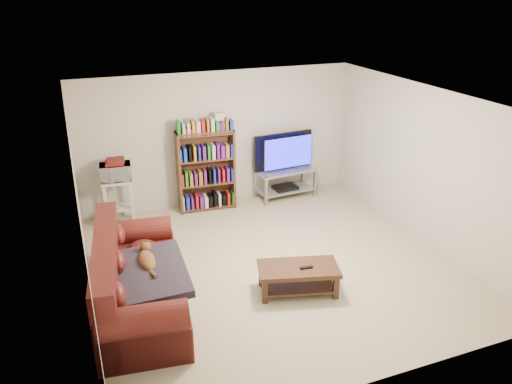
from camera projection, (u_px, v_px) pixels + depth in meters
name	position (u px, v px, depth m)	size (l,w,h in m)	color
floor	(272.00, 264.00, 7.24)	(5.00, 5.00, 0.00)	beige
ceiling	(275.00, 100.00, 6.31)	(5.00, 5.00, 0.00)	white
wall_back	(219.00, 139.00, 8.92)	(5.00, 5.00, 0.00)	beige
wall_front	(379.00, 283.00, 4.62)	(5.00, 5.00, 0.00)	beige
wall_left	(80.00, 217.00, 5.94)	(5.00, 5.00, 0.00)	beige
wall_right	(424.00, 166.00, 7.60)	(5.00, 5.00, 0.00)	beige
sofa	(133.00, 285.00, 6.13)	(1.28, 2.42, 0.99)	#571A16
blanket	(148.00, 274.00, 5.94)	(0.89, 1.16, 0.10)	#2C2731
cat	(147.00, 261.00, 6.11)	(0.25, 0.63, 0.19)	brown
coffee_table	(298.00, 274.00, 6.50)	(1.14, 0.78, 0.38)	#3C2415
remote	(306.00, 267.00, 6.42)	(0.17, 0.05, 0.02)	black
tv_stand	(285.00, 179.00, 9.39)	(1.13, 0.58, 0.55)	#999EA3
television	(286.00, 152.00, 9.19)	(1.18, 0.16, 0.68)	black
dvd_player	(285.00, 187.00, 9.46)	(0.44, 0.31, 0.06)	black
bookshelf	(206.00, 169.00, 8.77)	(1.02, 0.38, 1.45)	#54311D
shelf_clutter	(210.00, 124.00, 8.49)	(0.74, 0.24, 0.28)	silver
microwave_stand	(118.00, 196.00, 8.27)	(0.53, 0.41, 0.80)	silver
microwave	(116.00, 172.00, 8.10)	(0.49, 0.33, 0.27)	silver
game_boxes	(115.00, 163.00, 8.04)	(0.29, 0.25, 0.05)	maroon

